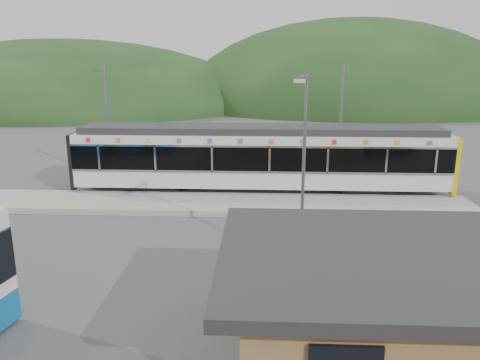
{
  "coord_description": "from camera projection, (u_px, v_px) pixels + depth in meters",
  "views": [
    {
      "loc": [
        2.38,
        -19.25,
        7.41
      ],
      "look_at": [
        1.41,
        1.0,
        2.04
      ],
      "focal_mm": 35.0,
      "sensor_mm": 36.0,
      "label": 1
    }
  ],
  "objects": [
    {
      "name": "catenary_mast_west",
      "position": [
        107.0,
        121.0,
        28.25
      ],
      "size": [
        0.18,
        1.8,
        7.0
      ],
      "color": "slate",
      "rests_on": "ground"
    },
    {
      "name": "train",
      "position": [
        260.0,
        157.0,
        25.75
      ],
      "size": [
        20.44,
        3.01,
        3.74
      ],
      "color": "black",
      "rests_on": "ground"
    },
    {
      "name": "catenary_mast_east",
      "position": [
        341.0,
        122.0,
        27.6
      ],
      "size": [
        0.18,
        1.8,
        7.0
      ],
      "color": "slate",
      "rests_on": "ground"
    },
    {
      "name": "hills",
      "position": [
        331.0,
        197.0,
        25.41
      ],
      "size": [
        146.0,
        149.0,
        26.0
      ],
      "color": "#1E3D19",
      "rests_on": "ground"
    },
    {
      "name": "yellow_line",
      "position": [
        212.0,
        209.0,
        22.45
      ],
      "size": [
        26.0,
        0.1,
        0.01
      ],
      "primitive_type": "cube",
      "color": "yellow",
      "rests_on": "platform"
    },
    {
      "name": "station_shelter",
      "position": [
        411.0,
        308.0,
        11.22
      ],
      "size": [
        9.2,
        6.2,
        3.0
      ],
      "color": "olive",
      "rests_on": "ground"
    },
    {
      "name": "ground",
      "position": [
        207.0,
        230.0,
        20.59
      ],
      "size": [
        120.0,
        120.0,
        0.0
      ],
      "primitive_type": "plane",
      "color": "#4C4C4F",
      "rests_on": "ground"
    },
    {
      "name": "lamp_post",
      "position": [
        304.0,
        155.0,
        16.35
      ],
      "size": [
        0.46,
        1.23,
        6.86
      ],
      "rotation": [
        0.0,
        0.0,
        -0.31
      ],
      "color": "slate",
      "rests_on": "ground"
    },
    {
      "name": "platform",
      "position": [
        215.0,
        204.0,
        23.74
      ],
      "size": [
        26.0,
        3.2,
        0.3
      ],
      "primitive_type": "cube",
      "color": "#9E9E99",
      "rests_on": "ground"
    }
  ]
}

